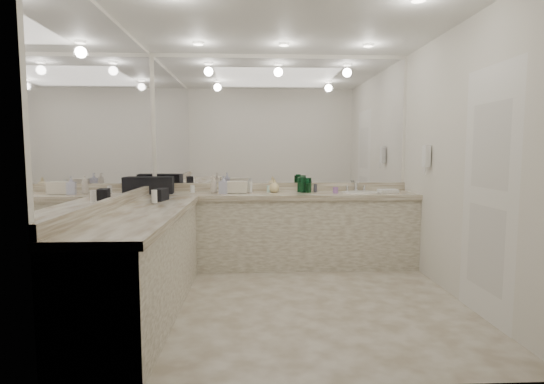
{
  "coord_description": "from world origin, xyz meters",
  "views": [
    {
      "loc": [
        -0.35,
        -3.89,
        1.41
      ],
      "look_at": [
        -0.16,
        0.4,
        0.99
      ],
      "focal_mm": 28.0,
      "sensor_mm": 36.0,
      "label": 1
    }
  ],
  "objects_px": {
    "cream_cosmetic_case": "(237,187)",
    "soap_bottle_a": "(214,184)",
    "black_toiletry_bag": "(158,185)",
    "sink": "(360,193)",
    "soap_bottle_c": "(274,186)",
    "hand_towel": "(388,191)",
    "wall_phone": "(426,156)",
    "soap_bottle_b": "(224,185)"
  },
  "relations": [
    {
      "from": "cream_cosmetic_case",
      "to": "soap_bottle_a",
      "type": "relative_size",
      "value": 1.12
    },
    {
      "from": "black_toiletry_bag",
      "to": "cream_cosmetic_case",
      "type": "xyz_separation_m",
      "value": [
        0.94,
        0.01,
        -0.03
      ]
    },
    {
      "from": "sink",
      "to": "soap_bottle_a",
      "type": "distance_m",
      "value": 1.78
    },
    {
      "from": "cream_cosmetic_case",
      "to": "soap_bottle_c",
      "type": "distance_m",
      "value": 0.45
    },
    {
      "from": "cream_cosmetic_case",
      "to": "hand_towel",
      "type": "xyz_separation_m",
      "value": [
        1.83,
        -0.01,
        -0.05
      ]
    },
    {
      "from": "hand_towel",
      "to": "soap_bottle_a",
      "type": "bearing_deg",
      "value": 178.92
    },
    {
      "from": "soap_bottle_a",
      "to": "soap_bottle_c",
      "type": "distance_m",
      "value": 0.74
    },
    {
      "from": "black_toiletry_bag",
      "to": "soap_bottle_a",
      "type": "relative_size",
      "value": 1.61
    },
    {
      "from": "black_toiletry_bag",
      "to": "soap_bottle_c",
      "type": "relative_size",
      "value": 2.11
    },
    {
      "from": "wall_phone",
      "to": "soap_bottle_a",
      "type": "relative_size",
      "value": 1.11
    },
    {
      "from": "soap_bottle_a",
      "to": "soap_bottle_b",
      "type": "bearing_deg",
      "value": -34.43
    },
    {
      "from": "black_toiletry_bag",
      "to": "soap_bottle_c",
      "type": "height_order",
      "value": "black_toiletry_bag"
    },
    {
      "from": "wall_phone",
      "to": "hand_towel",
      "type": "distance_m",
      "value": 0.7
    },
    {
      "from": "cream_cosmetic_case",
      "to": "hand_towel",
      "type": "bearing_deg",
      "value": 0.83
    },
    {
      "from": "hand_towel",
      "to": "sink",
      "type": "bearing_deg",
      "value": 177.28
    },
    {
      "from": "cream_cosmetic_case",
      "to": "hand_towel",
      "type": "distance_m",
      "value": 1.83
    },
    {
      "from": "cream_cosmetic_case",
      "to": "wall_phone",
      "type": "bearing_deg",
      "value": -12.14
    },
    {
      "from": "sink",
      "to": "black_toiletry_bag",
      "type": "distance_m",
      "value": 2.43
    },
    {
      "from": "hand_towel",
      "to": "soap_bottle_c",
      "type": "height_order",
      "value": "soap_bottle_c"
    },
    {
      "from": "sink",
      "to": "hand_towel",
      "type": "xyz_separation_m",
      "value": [
        0.34,
        -0.02,
        0.02
      ]
    },
    {
      "from": "soap_bottle_b",
      "to": "soap_bottle_a",
      "type": "bearing_deg",
      "value": 145.57
    },
    {
      "from": "soap_bottle_a",
      "to": "soap_bottle_c",
      "type": "bearing_deg",
      "value": 3.27
    },
    {
      "from": "black_toiletry_bag",
      "to": "cream_cosmetic_case",
      "type": "bearing_deg",
      "value": 0.32
    },
    {
      "from": "soap_bottle_a",
      "to": "sink",
      "type": "bearing_deg",
      "value": -0.76
    },
    {
      "from": "hand_towel",
      "to": "soap_bottle_c",
      "type": "relative_size",
      "value": 1.36
    },
    {
      "from": "hand_towel",
      "to": "soap_bottle_b",
      "type": "xyz_separation_m",
      "value": [
        -2.0,
        -0.05,
        0.09
      ]
    },
    {
      "from": "black_toiletry_bag",
      "to": "soap_bottle_c",
      "type": "bearing_deg",
      "value": 3.25
    },
    {
      "from": "hand_towel",
      "to": "soap_bottle_b",
      "type": "relative_size",
      "value": 1.04
    },
    {
      "from": "soap_bottle_b",
      "to": "soap_bottle_c",
      "type": "relative_size",
      "value": 1.3
    },
    {
      "from": "hand_towel",
      "to": "soap_bottle_b",
      "type": "bearing_deg",
      "value": -178.68
    },
    {
      "from": "black_toiletry_bag",
      "to": "hand_towel",
      "type": "distance_m",
      "value": 2.77
    },
    {
      "from": "wall_phone",
      "to": "soap_bottle_b",
      "type": "height_order",
      "value": "wall_phone"
    },
    {
      "from": "cream_cosmetic_case",
      "to": "soap_bottle_b",
      "type": "distance_m",
      "value": 0.18
    },
    {
      "from": "black_toiletry_bag",
      "to": "cream_cosmetic_case",
      "type": "height_order",
      "value": "black_toiletry_bag"
    },
    {
      "from": "soap_bottle_a",
      "to": "soap_bottle_b",
      "type": "relative_size",
      "value": 1.01
    },
    {
      "from": "sink",
      "to": "wall_phone",
      "type": "bearing_deg",
      "value": -39.57
    },
    {
      "from": "wall_phone",
      "to": "soap_bottle_b",
      "type": "xyz_separation_m",
      "value": [
        -2.26,
        0.44,
        -0.34
      ]
    },
    {
      "from": "sink",
      "to": "cream_cosmetic_case",
      "type": "height_order",
      "value": "cream_cosmetic_case"
    },
    {
      "from": "wall_phone",
      "to": "black_toiletry_bag",
      "type": "height_order",
      "value": "wall_phone"
    },
    {
      "from": "cream_cosmetic_case",
      "to": "soap_bottle_c",
      "type": "bearing_deg",
      "value": 10.45
    },
    {
      "from": "soap_bottle_c",
      "to": "wall_phone",
      "type": "bearing_deg",
      "value": -18.94
    },
    {
      "from": "black_toiletry_bag",
      "to": "soap_bottle_b",
      "type": "xyz_separation_m",
      "value": [
        0.78,
        -0.05,
        0.01
      ]
    }
  ]
}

